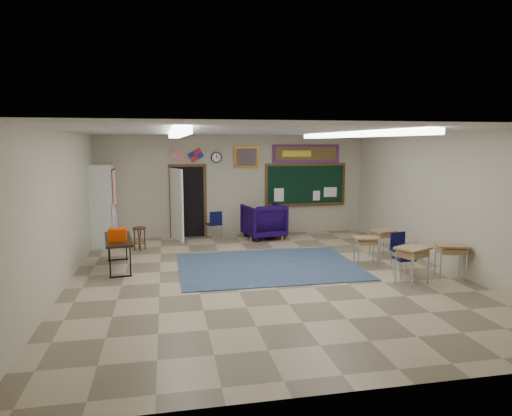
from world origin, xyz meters
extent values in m
plane|color=tan|center=(0.00, 0.00, 0.00)|extent=(9.00, 9.00, 0.00)
cube|color=#AFA78E|center=(0.00, 4.50, 1.50)|extent=(8.00, 0.04, 3.00)
cube|color=#AFA78E|center=(0.00, -4.50, 1.50)|extent=(8.00, 0.04, 3.00)
cube|color=#AFA78E|center=(-4.00, 0.00, 1.50)|extent=(0.04, 9.00, 3.00)
cube|color=#AFA78E|center=(4.00, 0.00, 1.50)|extent=(0.04, 9.00, 3.00)
cube|color=silver|center=(0.00, 0.00, 3.00)|extent=(8.00, 9.00, 0.04)
cube|color=#384F6A|center=(0.20, 0.80, 0.01)|extent=(4.00, 3.00, 0.02)
cube|color=black|center=(-1.40, 4.49, 1.05)|extent=(0.95, 0.04, 2.10)
cube|color=white|center=(-1.75, 4.05, 1.03)|extent=(0.35, 0.86, 2.05)
cube|color=#513317|center=(2.20, 4.47, 1.50)|extent=(2.55, 0.05, 1.30)
cube|color=black|center=(2.20, 4.46, 1.50)|extent=(2.40, 0.03, 1.15)
cube|color=#513317|center=(2.20, 4.41, 0.90)|extent=(2.40, 0.12, 0.04)
cube|color=#A00E0D|center=(2.20, 4.47, 2.45)|extent=(2.10, 0.04, 0.55)
cube|color=brown|center=(2.20, 4.46, 2.45)|extent=(1.90, 0.03, 0.40)
cube|color=#A86A20|center=(0.35, 4.47, 2.35)|extent=(0.75, 0.05, 0.65)
cube|color=#A51466|center=(0.35, 4.46, 2.35)|extent=(0.62, 0.03, 0.52)
cylinder|color=black|center=(-0.55, 4.47, 2.35)|extent=(0.32, 0.05, 0.32)
cylinder|color=white|center=(-0.55, 4.45, 2.35)|extent=(0.26, 0.02, 0.26)
cube|color=silver|center=(-3.72, 3.85, 1.10)|extent=(0.55, 1.25, 2.20)
imported|color=#120532|center=(0.75, 3.87, 0.50)|extent=(1.27, 1.29, 1.00)
cube|color=#A07B4A|center=(2.42, 0.49, 0.63)|extent=(0.59, 0.47, 0.04)
cube|color=brown|center=(2.42, 0.49, 0.54)|extent=(0.51, 0.40, 0.11)
cube|color=#A07B4A|center=(3.10, 1.06, 0.66)|extent=(0.67, 0.59, 0.04)
cube|color=brown|center=(3.10, 1.06, 0.56)|extent=(0.58, 0.50, 0.11)
cube|color=#A07B4A|center=(2.68, -1.05, 0.74)|extent=(0.78, 0.70, 0.04)
cube|color=brown|center=(2.68, -1.05, 0.63)|extent=(0.67, 0.60, 0.13)
cube|color=#A07B4A|center=(3.65, -0.85, 0.70)|extent=(0.70, 0.59, 0.04)
cube|color=brown|center=(3.65, -0.85, 0.60)|extent=(0.60, 0.51, 0.12)
cube|color=black|center=(-3.10, 1.30, 0.66)|extent=(0.77, 1.72, 0.05)
cube|color=#DE3803|center=(-3.08, 1.07, 0.81)|extent=(0.37, 0.28, 0.26)
cylinder|color=#442314|center=(-2.74, 2.98, 0.58)|extent=(0.34, 0.34, 0.04)
torus|color=#442314|center=(-2.74, 2.98, 0.20)|extent=(0.28, 0.28, 0.02)
camera|label=1|loc=(-2.03, -8.98, 2.78)|focal=32.00mm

